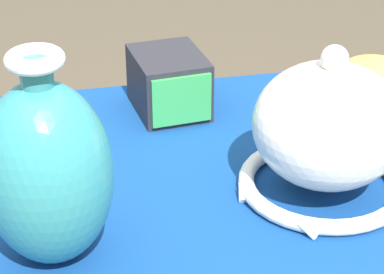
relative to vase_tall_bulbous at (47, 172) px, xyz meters
name	(u,v)px	position (x,y,z in m)	size (l,w,h in m)	color
display_table	(178,225)	(0.18, 0.15, -0.21)	(1.29, 0.62, 0.79)	olive
vase_tall_bulbous	(47,172)	(0.00, 0.00, 0.00)	(0.15, 0.15, 0.27)	teal
vase_dome_bell	(327,133)	(0.37, 0.07, -0.03)	(0.25, 0.23, 0.22)	white
mosaic_tile_box	(169,83)	(0.20, 0.36, -0.07)	(0.13, 0.15, 0.10)	#232328
bowl_shallow_ochre	(375,77)	(0.56, 0.35, -0.09)	(0.13, 0.13, 0.06)	gold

